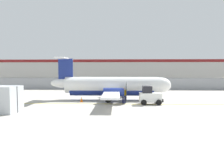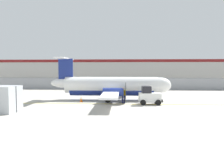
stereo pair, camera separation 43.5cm
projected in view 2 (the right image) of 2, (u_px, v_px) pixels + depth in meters
name	position (u px, v px, depth m)	size (l,w,h in m)	color
ground_plane	(122.00, 104.00, 22.58)	(140.00, 140.00, 0.01)	#ADA89E
perimeter_fence	(123.00, 83.00, 38.44)	(98.00, 0.10, 2.10)	gray
parking_lot_strip	(124.00, 85.00, 49.96)	(98.00, 17.00, 0.12)	#38383A
background_building	(124.00, 70.00, 68.16)	(91.00, 8.10, 6.50)	beige
commuter_airplane	(114.00, 86.00, 25.57)	(14.15, 16.02, 4.92)	white
baggage_tug	(149.00, 96.00, 22.26)	(2.37, 1.45, 1.88)	silver
ground_crew_worker	(123.00, 94.00, 22.89)	(0.55, 0.40, 1.70)	#191E4C
cargo_container	(3.00, 99.00, 18.28)	(2.59, 2.24, 2.20)	#B7BCC1
traffic_cone_near_left	(102.00, 97.00, 25.60)	(0.36, 0.36, 0.64)	orange
traffic_cone_near_right	(81.00, 99.00, 23.92)	(0.36, 0.36, 0.64)	orange
parked_car_0	(60.00, 81.00, 50.17)	(4.28, 2.17, 1.58)	#19662D
parked_car_1	(90.00, 81.00, 48.56)	(4.26, 2.12, 1.58)	slate
parked_car_2	(111.00, 82.00, 47.58)	(4.22, 2.04, 1.58)	slate
parked_car_3	(136.00, 80.00, 53.93)	(4.38, 2.40, 1.58)	slate
parked_car_4	(162.00, 83.00, 44.34)	(4.29, 2.19, 1.58)	navy
parked_car_5	(192.00, 82.00, 46.17)	(4.35, 2.34, 1.58)	#B28C19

